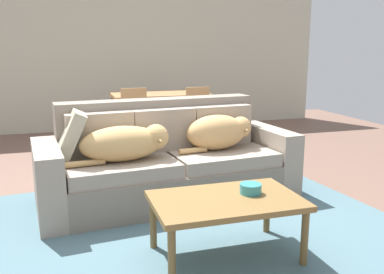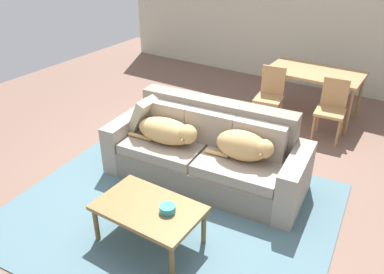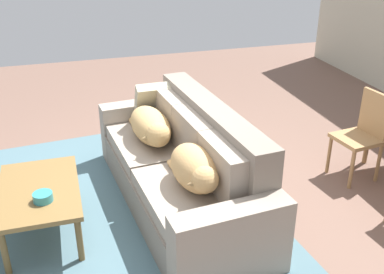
{
  "view_description": "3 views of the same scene",
  "coord_description": "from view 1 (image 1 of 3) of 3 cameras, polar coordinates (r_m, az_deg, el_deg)",
  "views": [
    {
      "loc": [
        -0.79,
        -3.6,
        1.43
      ],
      "look_at": [
        0.28,
        -0.11,
        0.66
      ],
      "focal_mm": 39.16,
      "sensor_mm": 36.0,
      "label": 1
    },
    {
      "loc": [
        2.17,
        -3.36,
        2.81
      ],
      "look_at": [
        -0.06,
        0.12,
        0.55
      ],
      "focal_mm": 36.82,
      "sensor_mm": 36.0,
      "label": 2
    },
    {
      "loc": [
        3.64,
        -0.81,
        2.43
      ],
      "look_at": [
        0.11,
        0.25,
        0.66
      ],
      "focal_mm": 43.03,
      "sensor_mm": 36.0,
      "label": 3
    }
  ],
  "objects": [
    {
      "name": "ground_plane",
      "position": [
        3.96,
        -4.45,
        -9.27
      ],
      "size": [
        10.0,
        10.0,
        0.0
      ],
      "primitive_type": "plane",
      "color": "brown"
    },
    {
      "name": "back_partition",
      "position": [
        7.64,
        -11.39,
        11.17
      ],
      "size": [
        8.0,
        0.12,
        2.7
      ],
      "primitive_type": "cube",
      "color": "beige",
      "rests_on": "ground"
    },
    {
      "name": "area_rug",
      "position": [
        3.44,
        -0.06,
        -12.52
      ],
      "size": [
        3.67,
        3.16,
        0.01
      ],
      "primitive_type": "cube",
      "rotation": [
        0.0,
        0.0,
        0.09
      ],
      "color": "slate",
      "rests_on": "ground"
    },
    {
      "name": "couch",
      "position": [
        4.03,
        -3.41,
        -3.51
      ],
      "size": [
        2.47,
        1.13,
        0.94
      ],
      "rotation": [
        0.0,
        0.0,
        0.09
      ],
      "color": "gray",
      "rests_on": "ground"
    },
    {
      "name": "dog_on_left_cushion",
      "position": [
        3.69,
        -8.94,
        -0.8
      ],
      "size": [
        0.9,
        0.41,
        0.31
      ],
      "rotation": [
        0.0,
        0.0,
        0.09
      ],
      "color": "tan",
      "rests_on": "couch"
    },
    {
      "name": "dog_on_right_cushion",
      "position": [
        4.06,
        3.73,
        0.71
      ],
      "size": [
        0.76,
        0.39,
        0.34
      ],
      "rotation": [
        0.0,
        0.0,
        0.09
      ],
      "color": "tan",
      "rests_on": "couch"
    },
    {
      "name": "throw_pillow_by_left_arm",
      "position": [
        3.81,
        -16.4,
        0.1
      ],
      "size": [
        0.31,
        0.48,
        0.47
      ],
      "primitive_type": "cube",
      "rotation": [
        0.0,
        0.44,
        0.03
      ],
      "color": "#B7B093",
      "rests_on": "couch"
    },
    {
      "name": "coffee_table",
      "position": [
        2.9,
        4.68,
        -9.19
      ],
      "size": [
        1.01,
        0.64,
        0.43
      ],
      "color": "olive",
      "rests_on": "ground"
    },
    {
      "name": "bowl_on_coffee_table",
      "position": [
        2.98,
        7.99,
        -6.98
      ],
      "size": [
        0.15,
        0.15,
        0.07
      ],
      "primitive_type": "cylinder",
      "color": "teal",
      "rests_on": "coffee_table"
    },
    {
      "name": "dining_table",
      "position": [
        6.43,
        -4.44,
        5.37
      ],
      "size": [
        1.44,
        0.84,
        0.76
      ],
      "color": "#AD8151",
      "rests_on": "ground"
    },
    {
      "name": "dining_chair_near_left",
      "position": [
        5.78,
        -7.54,
        2.57
      ],
      "size": [
        0.45,
        0.45,
        0.9
      ],
      "rotation": [
        0.0,
        0.0,
        0.13
      ],
      "color": "#AD8151",
      "rests_on": "ground"
    },
    {
      "name": "dining_chair_near_right",
      "position": [
        6.02,
        1.19,
        3.02
      ],
      "size": [
        0.44,
        0.44,
        0.88
      ],
      "rotation": [
        0.0,
        0.0,
        0.1
      ],
      "color": "#AD8151",
      "rests_on": "ground"
    }
  ]
}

